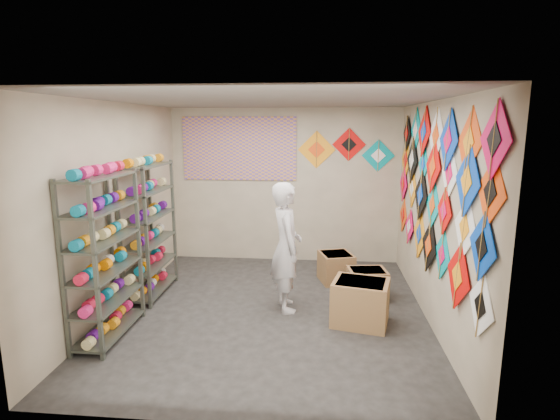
# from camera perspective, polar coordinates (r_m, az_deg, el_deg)

# --- Properties ---
(ground) EXTENTS (4.50, 4.50, 0.00)m
(ground) POSITION_cam_1_polar(r_m,az_deg,el_deg) (5.91, -1.27, -13.01)
(ground) COLOR black
(room_walls) EXTENTS (4.50, 4.50, 4.50)m
(room_walls) POSITION_cam_1_polar(r_m,az_deg,el_deg) (5.45, -1.34, 2.97)
(room_walls) COLOR #B8A88D
(room_walls) RESTS_ON ground
(shelf_rack_front) EXTENTS (0.40, 1.10, 1.90)m
(shelf_rack_front) POSITION_cam_1_polar(r_m,az_deg,el_deg) (5.32, -21.96, -5.72)
(shelf_rack_front) COLOR #4C5147
(shelf_rack_front) RESTS_ON ground
(shelf_rack_back) EXTENTS (0.40, 1.10, 1.90)m
(shelf_rack_back) POSITION_cam_1_polar(r_m,az_deg,el_deg) (6.46, -16.73, -2.49)
(shelf_rack_back) COLOR #4C5147
(shelf_rack_back) RESTS_ON ground
(string_spools) EXTENTS (0.12, 2.36, 0.12)m
(string_spools) POSITION_cam_1_polar(r_m,az_deg,el_deg) (5.86, -19.14, -3.05)
(string_spools) COLOR #FF2177
(string_spools) RESTS_ON ground
(kite_wall_display) EXTENTS (0.06, 4.29, 2.06)m
(kite_wall_display) POSITION_cam_1_polar(r_m,az_deg,el_deg) (5.56, 19.35, 2.84)
(kite_wall_display) COLOR white
(kite_wall_display) RESTS_ON room_walls
(back_wall_kites) EXTENTS (1.65, 0.02, 0.75)m
(back_wall_kites) POSITION_cam_1_polar(r_m,az_deg,el_deg) (7.62, 8.41, 7.78)
(back_wall_kites) COLOR orange
(back_wall_kites) RESTS_ON room_walls
(poster) EXTENTS (2.00, 0.01, 1.10)m
(poster) POSITION_cam_1_polar(r_m,az_deg,el_deg) (7.73, -5.35, 7.98)
(poster) COLOR #6A4AA0
(poster) RESTS_ON room_walls
(shopkeeper) EXTENTS (0.83, 0.73, 1.70)m
(shopkeeper) POSITION_cam_1_polar(r_m,az_deg,el_deg) (5.70, 0.82, -4.83)
(shopkeeper) COLOR beige
(shopkeeper) RESTS_ON ground
(carton_a) EXTENTS (0.76, 0.68, 0.55)m
(carton_a) POSITION_cam_1_polar(r_m,az_deg,el_deg) (5.55, 10.45, -11.78)
(carton_a) COLOR #8A5E3C
(carton_a) RESTS_ON ground
(carton_b) EXTENTS (0.57, 0.49, 0.42)m
(carton_b) POSITION_cam_1_polar(r_m,az_deg,el_deg) (6.34, 11.29, -9.47)
(carton_b) COLOR #8A5E3C
(carton_b) RESTS_ON ground
(carton_c) EXTENTS (0.60, 0.63, 0.45)m
(carton_c) POSITION_cam_1_polar(r_m,az_deg,el_deg) (6.91, 7.32, -7.45)
(carton_c) COLOR #8A5E3C
(carton_c) RESTS_ON ground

